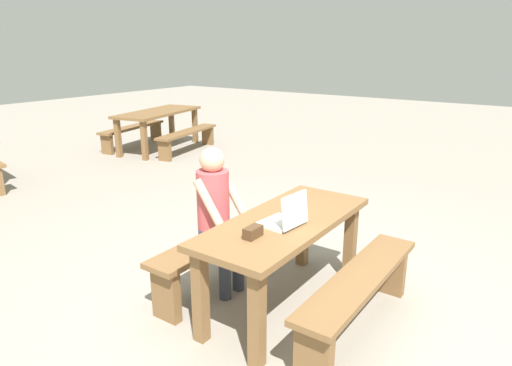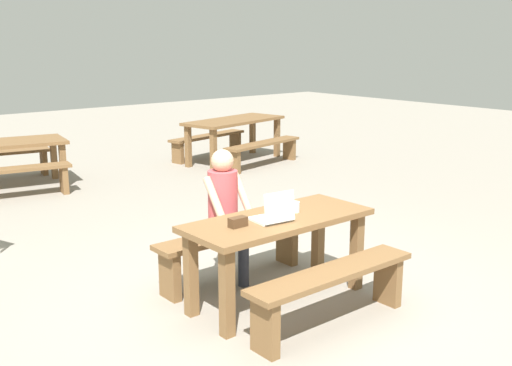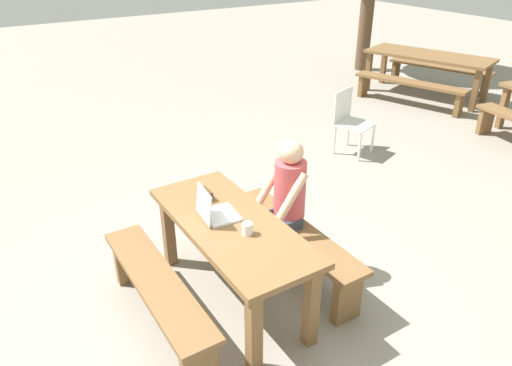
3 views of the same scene
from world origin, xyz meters
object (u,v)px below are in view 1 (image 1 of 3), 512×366
Objects in this scene: person_seated at (218,210)px; picnic_table_mid at (158,117)px; coffee_mug at (297,205)px; laptop at (286,218)px; picnic_table_front at (285,235)px; small_pouch at (253,232)px.

picnic_table_mid is (3.57, 4.50, -0.06)m from person_seated.
picnic_table_mid is at bearing 51.57° from person_seated.
coffee_mug reaches higher than picnic_table_mid.
person_seated is at bearing -85.09° from laptop.
person_seated is at bearing -139.76° from picnic_table_mid.
coffee_mug is 0.04× the size of picnic_table_mid.
picnic_table_front is 0.60m from person_seated.
picnic_table_front is 18.22× the size of coffee_mug.
laptop is 0.15× the size of picnic_table_mid.
laptop is at bearing -163.18° from coffee_mug.
laptop is 0.34m from coffee_mug.
person_seated reaches higher than picnic_table_front.
coffee_mug is (0.21, 0.02, 0.18)m from picnic_table_front.
person_seated is 5.75m from picnic_table_mid.
picnic_table_front is 6.15m from picnic_table_mid.
coffee_mug reaches higher than picnic_table_front.
laptop is (-0.12, -0.08, 0.20)m from picnic_table_front.
picnic_table_front is 0.46m from small_pouch.
laptop is 6.29m from picnic_table_mid.
laptop is 0.67m from person_seated.
small_pouch is 1.64× the size of coffee_mug.
coffee_mug is at bearing -134.09° from picnic_table_mid.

